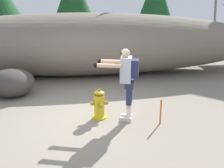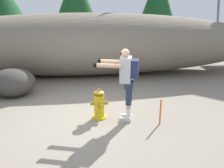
% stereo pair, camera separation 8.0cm
% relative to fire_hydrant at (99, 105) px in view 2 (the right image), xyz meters
% --- Properties ---
extents(ground_plane, '(56.00, 56.00, 0.04)m').
position_rel_fire_hydrant_xyz_m(ground_plane, '(-0.23, 0.08, -0.36)').
color(ground_plane, gray).
extents(dirt_embankment, '(14.90, 3.20, 2.39)m').
position_rel_fire_hydrant_xyz_m(dirt_embankment, '(-0.23, 4.28, 0.86)').
color(dirt_embankment, '#756B5B').
rests_on(dirt_embankment, ground_plane).
extents(fire_hydrant, '(0.42, 0.38, 0.73)m').
position_rel_fire_hydrant_xyz_m(fire_hydrant, '(0.00, 0.00, 0.00)').
color(fire_hydrant, gold).
rests_on(fire_hydrant, ground_plane).
extents(utility_worker, '(1.04, 0.67, 1.69)m').
position_rel_fire_hydrant_xyz_m(utility_worker, '(0.61, -0.16, 0.73)').
color(utility_worker, beige).
rests_on(utility_worker, ground_plane).
extents(boulder_large, '(1.35, 1.23, 0.84)m').
position_rel_fire_hydrant_xyz_m(boulder_large, '(-2.48, 1.88, 0.08)').
color(boulder_large, '#3E3B35').
rests_on(boulder_large, ground_plane).
extents(survey_stake, '(0.04, 0.04, 0.60)m').
position_rel_fire_hydrant_xyz_m(survey_stake, '(1.35, -0.49, -0.04)').
color(survey_stake, '#E55914').
rests_on(survey_stake, ground_plane).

